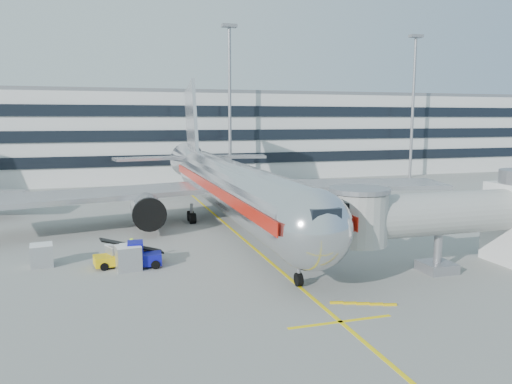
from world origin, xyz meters
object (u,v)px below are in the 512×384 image
object	(u,v)px
cargo_container_front	(128,257)
cargo_container_right	(42,255)
cargo_container_left	(117,254)
ramp_worker	(133,250)
main_jet	(226,184)
belt_loader	(125,257)
baggage_tug	(141,256)

from	to	relation	value
cargo_container_front	cargo_container_right	bearing A→B (deg)	155.68
cargo_container_left	ramp_worker	xyz separation A→B (m)	(1.13, 0.37, 0.17)
cargo_container_right	cargo_container_front	xyz separation A→B (m)	(6.03, -2.72, 0.07)
main_jet	cargo_container_left	size ratio (longest dim) A/B	28.31
belt_loader	cargo_container_left	size ratio (longest dim) A/B	2.57
baggage_tug	cargo_container_left	world-z (taller)	baggage_tug
main_jet	cargo_container_right	world-z (taller)	main_jet
belt_loader	ramp_worker	distance (m)	1.09
main_jet	baggage_tug	distance (m)	16.01
main_jet	cargo_container_left	xyz separation A→B (m)	(-11.05, -11.18, -3.50)
belt_loader	cargo_container_right	distance (m)	6.03
baggage_tug	cargo_container_front	size ratio (longest dim) A/B	1.40
cargo_container_left	cargo_container_front	bearing A→B (deg)	-66.50
main_jet	cargo_container_left	bearing A→B (deg)	-134.66
baggage_tug	cargo_container_right	world-z (taller)	baggage_tug
belt_loader	cargo_container_left	bearing A→B (deg)	136.60
cargo_container_left	cargo_container_right	size ratio (longest dim) A/B	1.06
main_jet	ramp_worker	bearing A→B (deg)	-132.55
cargo_container_right	cargo_container_front	world-z (taller)	cargo_container_front
belt_loader	cargo_container_left	xyz separation A→B (m)	(-0.49, 0.46, 0.12)
belt_loader	cargo_container_front	distance (m)	1.20
main_jet	baggage_tug	world-z (taller)	main_jet
main_jet	cargo_container_front	bearing A→B (deg)	-128.97
main_jet	belt_loader	distance (m)	16.12
main_jet	cargo_container_front	size ratio (longest dim) A/B	26.97
cargo_container_right	main_jet	bearing A→B (deg)	31.59
main_jet	cargo_container_right	distance (m)	19.52
belt_loader	cargo_container_right	xyz separation A→B (m)	(-5.82, 1.58, 0.21)
cargo_container_left	cargo_container_front	size ratio (longest dim) A/B	0.95
cargo_container_right	ramp_worker	world-z (taller)	ramp_worker
ramp_worker	cargo_container_left	bearing A→B (deg)	148.73
belt_loader	main_jet	bearing A→B (deg)	47.81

